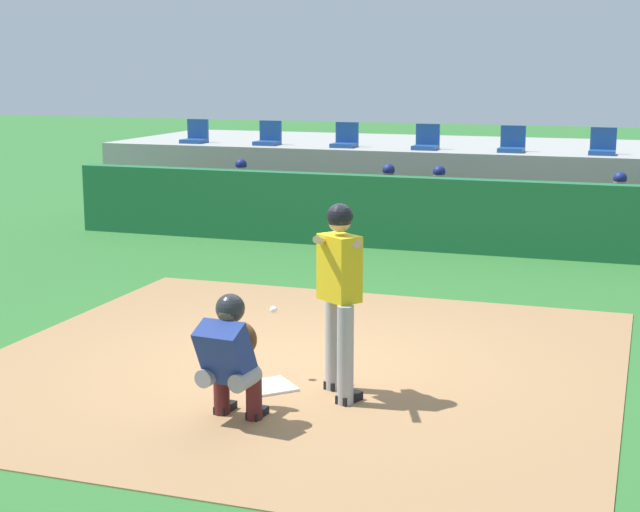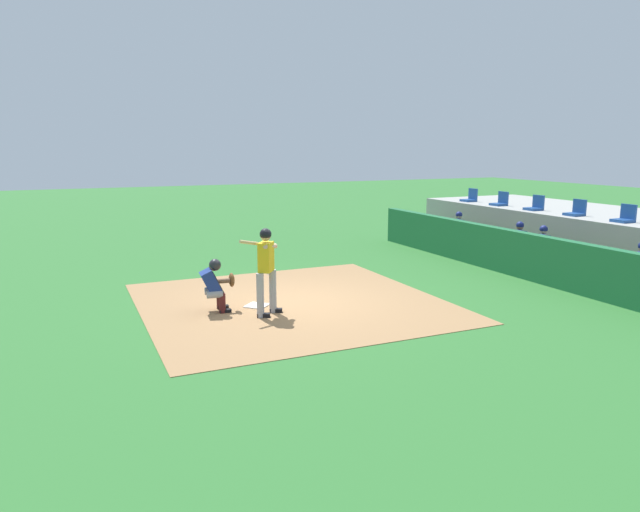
{
  "view_description": "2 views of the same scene",
  "coord_description": "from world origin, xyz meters",
  "px_view_note": "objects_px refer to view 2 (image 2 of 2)",
  "views": [
    {
      "loc": [
        3.3,
        -8.96,
        3.03
      ],
      "look_at": [
        0.0,
        0.7,
        1.0
      ],
      "focal_mm": 54.7,
      "sensor_mm": 36.0,
      "label": 1
    },
    {
      "loc": [
        11.51,
        -4.47,
        3.41
      ],
      "look_at": [
        0.0,
        0.7,
        1.0
      ],
      "focal_mm": 32.24,
      "sensor_mm": 36.0,
      "label": 2
    }
  ],
  "objects_px": {
    "dugout_player_1": "(515,243)",
    "dugout_player_0": "(455,230)",
    "stadium_seat_1": "(500,202)",
    "home_plate": "(257,306)",
    "stadium_seat_2": "(535,206)",
    "stadium_seat_4": "(625,217)",
    "dugout_player_3": "(637,269)",
    "stadium_seat_0": "(470,198)",
    "dugout_player_2": "(539,248)",
    "stadium_seat_3": "(576,211)",
    "batter_at_plate": "(266,266)",
    "catcher_crouched": "(216,283)"
  },
  "relations": [
    {
      "from": "dugout_player_1",
      "to": "dugout_player_0",
      "type": "bearing_deg",
      "value": 180.0
    },
    {
      "from": "dugout_player_1",
      "to": "stadium_seat_1",
      "type": "relative_size",
      "value": 2.71
    },
    {
      "from": "home_plate",
      "to": "stadium_seat_1",
      "type": "bearing_deg",
      "value": 111.76
    },
    {
      "from": "stadium_seat_2",
      "to": "home_plate",
      "type": "bearing_deg",
      "value": -76.53
    },
    {
      "from": "stadium_seat_1",
      "to": "stadium_seat_4",
      "type": "xyz_separation_m",
      "value": [
        4.88,
        0.0,
        0.0
      ]
    },
    {
      "from": "dugout_player_3",
      "to": "stadium_seat_0",
      "type": "relative_size",
      "value": 2.71
    },
    {
      "from": "dugout_player_2",
      "to": "stadium_seat_3",
      "type": "height_order",
      "value": "stadium_seat_3"
    },
    {
      "from": "stadium_seat_0",
      "to": "stadium_seat_2",
      "type": "height_order",
      "value": "same"
    },
    {
      "from": "dugout_player_2",
      "to": "batter_at_plate",
      "type": "bearing_deg",
      "value": -84.1
    },
    {
      "from": "dugout_player_3",
      "to": "stadium_seat_1",
      "type": "distance_m",
      "value": 7.23
    },
    {
      "from": "home_plate",
      "to": "stadium_seat_3",
      "type": "distance_m",
      "value": 10.32
    },
    {
      "from": "dugout_player_2",
      "to": "dugout_player_3",
      "type": "xyz_separation_m",
      "value": [
        2.97,
        0.0,
        0.0
      ]
    },
    {
      "from": "batter_at_plate",
      "to": "stadium_seat_0",
      "type": "height_order",
      "value": "stadium_seat_0"
    },
    {
      "from": "stadium_seat_0",
      "to": "stadium_seat_4",
      "type": "height_order",
      "value": "same"
    },
    {
      "from": "home_plate",
      "to": "catcher_crouched",
      "type": "height_order",
      "value": "catcher_crouched"
    },
    {
      "from": "stadium_seat_3",
      "to": "stadium_seat_4",
      "type": "relative_size",
      "value": 1.0
    },
    {
      "from": "dugout_player_3",
      "to": "stadium_seat_4",
      "type": "xyz_separation_m",
      "value": [
        -2.01,
        2.03,
        0.86
      ]
    },
    {
      "from": "dugout_player_1",
      "to": "batter_at_plate",
      "type": "bearing_deg",
      "value": -77.96
    },
    {
      "from": "home_plate",
      "to": "stadium_seat_1",
      "type": "relative_size",
      "value": 0.92
    },
    {
      "from": "home_plate",
      "to": "stadium_seat_1",
      "type": "distance_m",
      "value": 11.06
    },
    {
      "from": "stadium_seat_2",
      "to": "stadium_seat_3",
      "type": "relative_size",
      "value": 1.0
    },
    {
      "from": "stadium_seat_1",
      "to": "stadium_seat_4",
      "type": "bearing_deg",
      "value": 0.0
    },
    {
      "from": "home_plate",
      "to": "dugout_player_1",
      "type": "bearing_deg",
      "value": 97.32
    },
    {
      "from": "dugout_player_2",
      "to": "dugout_player_3",
      "type": "height_order",
      "value": "same"
    },
    {
      "from": "dugout_player_3",
      "to": "dugout_player_0",
      "type": "bearing_deg",
      "value": 180.0
    },
    {
      "from": "stadium_seat_1",
      "to": "stadium_seat_2",
      "type": "relative_size",
      "value": 1.0
    },
    {
      "from": "catcher_crouched",
      "to": "stadium_seat_2",
      "type": "bearing_deg",
      "value": 102.49
    },
    {
      "from": "catcher_crouched",
      "to": "stadium_seat_4",
      "type": "xyz_separation_m",
      "value": [
        0.8,
        11.06,
        0.93
      ]
    },
    {
      "from": "dugout_player_3",
      "to": "stadium_seat_1",
      "type": "relative_size",
      "value": 2.71
    },
    {
      "from": "dugout_player_2",
      "to": "stadium_seat_0",
      "type": "relative_size",
      "value": 2.71
    },
    {
      "from": "catcher_crouched",
      "to": "dugout_player_0",
      "type": "distance_m",
      "value": 9.82
    },
    {
      "from": "dugout_player_0",
      "to": "stadium_seat_1",
      "type": "height_order",
      "value": "stadium_seat_1"
    },
    {
      "from": "home_plate",
      "to": "stadium_seat_3",
      "type": "bearing_deg",
      "value": 94.56
    },
    {
      "from": "dugout_player_2",
      "to": "stadium_seat_4",
      "type": "relative_size",
      "value": 2.71
    },
    {
      "from": "stadium_seat_4",
      "to": "catcher_crouched",
      "type": "bearing_deg",
      "value": -94.14
    },
    {
      "from": "stadium_seat_0",
      "to": "stadium_seat_1",
      "type": "xyz_separation_m",
      "value": [
        1.62,
        0.0,
        0.0
      ]
    },
    {
      "from": "batter_at_plate",
      "to": "dugout_player_0",
      "type": "xyz_separation_m",
      "value": [
        -4.54,
        8.15,
        -0.36
      ]
    },
    {
      "from": "dugout_player_1",
      "to": "stadium_seat_2",
      "type": "bearing_deg",
      "value": 124.37
    },
    {
      "from": "catcher_crouched",
      "to": "stadium_seat_2",
      "type": "xyz_separation_m",
      "value": [
        -2.45,
        11.06,
        0.93
      ]
    },
    {
      "from": "stadium_seat_1",
      "to": "catcher_crouched",
      "type": "bearing_deg",
      "value": -69.78
    },
    {
      "from": "stadium_seat_2",
      "to": "batter_at_plate",
      "type": "bearing_deg",
      "value": -72.91
    },
    {
      "from": "stadium_seat_0",
      "to": "stadium_seat_2",
      "type": "relative_size",
      "value": 1.0
    },
    {
      "from": "dugout_player_1",
      "to": "dugout_player_2",
      "type": "height_order",
      "value": "same"
    },
    {
      "from": "dugout_player_1",
      "to": "stadium_seat_1",
      "type": "xyz_separation_m",
      "value": [
        -3.02,
        2.03,
        0.86
      ]
    },
    {
      "from": "stadium_seat_1",
      "to": "stadium_seat_0",
      "type": "bearing_deg",
      "value": 180.0
    },
    {
      "from": "batter_at_plate",
      "to": "stadium_seat_4",
      "type": "distance_m",
      "value": 10.2
    },
    {
      "from": "catcher_crouched",
      "to": "dugout_player_2",
      "type": "height_order",
      "value": "dugout_player_2"
    },
    {
      "from": "dugout_player_0",
      "to": "stadium_seat_1",
      "type": "xyz_separation_m",
      "value": [
        -0.22,
        2.03,
        0.86
      ]
    },
    {
      "from": "stadium_seat_0",
      "to": "stadium_seat_1",
      "type": "relative_size",
      "value": 1.0
    },
    {
      "from": "dugout_player_2",
      "to": "stadium_seat_1",
      "type": "xyz_separation_m",
      "value": [
        -3.91,
        2.03,
        0.86
      ]
    }
  ]
}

